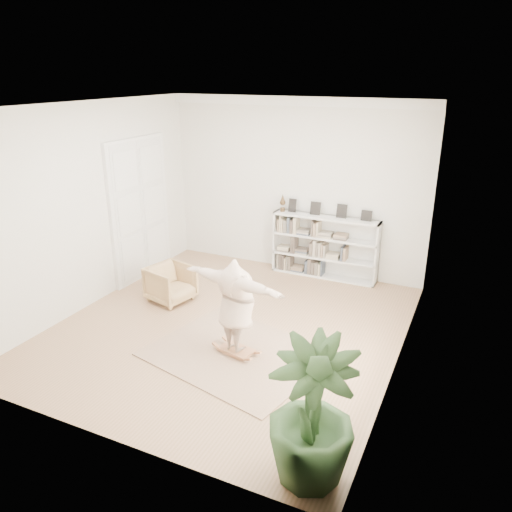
{
  "coord_description": "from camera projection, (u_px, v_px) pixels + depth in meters",
  "views": [
    {
      "loc": [
        3.55,
        -6.58,
        4.09
      ],
      "look_at": [
        0.31,
        0.4,
        1.2
      ],
      "focal_mm": 35.0,
      "sensor_mm": 36.0,
      "label": 1
    }
  ],
  "objects": [
    {
      "name": "floor",
      "position": [
        230.0,
        327.0,
        8.42
      ],
      "size": [
        6.0,
        6.0,
        0.0
      ],
      "primitive_type": "plane",
      "color": "#8F6C4A",
      "rests_on": "ground"
    },
    {
      "name": "bookshelf",
      "position": [
        324.0,
        247.0,
        10.3
      ],
      "size": [
        2.2,
        0.35,
        1.64
      ],
      "color": "silver",
      "rests_on": "floor"
    },
    {
      "name": "room_shell",
      "position": [
        297.0,
        101.0,
        9.69
      ],
      "size": [
        6.0,
        6.0,
        6.0
      ],
      "color": "silver",
      "rests_on": "floor"
    },
    {
      "name": "rocker_board",
      "position": [
        237.0,
        350.0,
        7.61
      ],
      "size": [
        0.58,
        0.43,
        0.11
      ],
      "rotation": [
        0.0,
        0.0,
        -0.23
      ],
      "color": "#995F3D",
      "rests_on": "rug"
    },
    {
      "name": "houseplant",
      "position": [
        311.0,
        413.0,
        5.06
      ],
      "size": [
        1.02,
        1.02,
        1.63
      ],
      "primitive_type": "imported",
      "rotation": [
        0.0,
        0.0,
        0.13
      ],
      "color": "#2D4B25",
      "rests_on": "floor"
    },
    {
      "name": "doors",
      "position": [
        140.0,
        211.0,
        10.1
      ],
      "size": [
        0.09,
        1.78,
        2.92
      ],
      "color": "white",
      "rests_on": "floor"
    },
    {
      "name": "armchair",
      "position": [
        171.0,
        284.0,
        9.29
      ],
      "size": [
        0.91,
        0.89,
        0.69
      ],
      "primitive_type": "imported",
      "rotation": [
        0.0,
        0.0,
        1.33
      ],
      "color": "tan",
      "rests_on": "floor"
    },
    {
      "name": "person",
      "position": [
        236.0,
        303.0,
        7.33
      ],
      "size": [
        1.87,
        0.88,
        1.47
      ],
      "primitive_type": "imported",
      "rotation": [
        0.0,
        0.0,
        2.92
      ],
      "color": "beige",
      "rests_on": "rocker_board"
    },
    {
      "name": "rug",
      "position": [
        237.0,
        353.0,
        7.63
      ],
      "size": [
        2.89,
        2.51,
        0.02
      ],
      "primitive_type": "cube",
      "rotation": [
        0.0,
        0.0,
        -0.23
      ],
      "color": "tan",
      "rests_on": "floor"
    }
  ]
}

